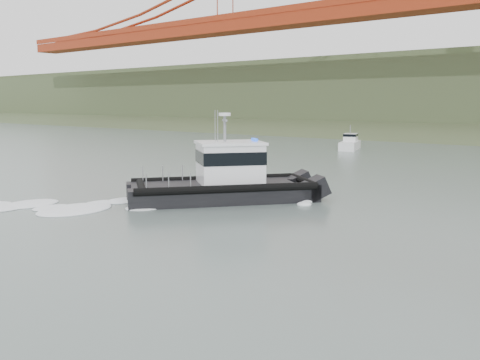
% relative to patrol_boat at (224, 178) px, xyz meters
% --- Properties ---
extents(ground, '(400.00, 400.00, 0.00)m').
position_rel_patrol_boat_xyz_m(ground, '(6.27, -13.37, -1.49)').
color(ground, '#556560').
rests_on(ground, ground).
extents(patrol_boat, '(10.98, 12.48, 5.96)m').
position_rel_patrol_boat_xyz_m(patrol_boat, '(0.00, 0.00, 0.00)').
color(patrol_boat, black).
rests_on(patrol_boat, ground).
extents(motorboat, '(4.07, 6.64, 3.46)m').
position_rel_patrol_boat_xyz_m(motorboat, '(-12.12, 40.03, -0.63)').
color(motorboat, white).
rests_on(motorboat, ground).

